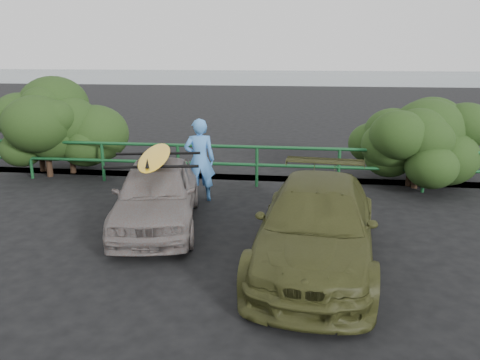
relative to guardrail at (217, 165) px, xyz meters
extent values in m
plane|color=black|center=(0.00, -5.00, -0.52)|extent=(80.00, 80.00, 0.00)
plane|color=slate|center=(0.00, 55.00, -0.52)|extent=(200.00, 200.00, 0.00)
imported|color=slate|center=(-0.66, -2.91, 0.12)|extent=(2.16, 3.94, 1.27)
imported|color=#3A3C1A|center=(2.34, -4.22, 0.12)|extent=(2.22, 4.58, 1.28)
imported|color=#4583D0|center=(-0.16, -1.27, 0.41)|extent=(0.76, 0.59, 1.86)
ellipsoid|color=yellow|center=(-0.66, -2.91, 0.84)|extent=(0.98, 2.58, 0.07)
camera|label=1|loc=(2.02, -11.23, 2.76)|focal=35.00mm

